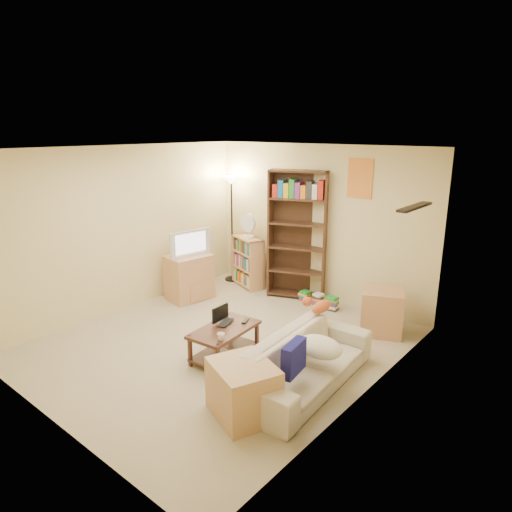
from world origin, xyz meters
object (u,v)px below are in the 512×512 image
at_px(tv_stand, 189,277).
at_px(tall_bookshelf, 298,232).
at_px(tabby_cat, 319,306).
at_px(sofa, 306,362).
at_px(short_bookshelf, 248,262).
at_px(floor_lamp, 231,198).
at_px(mug, 221,337).
at_px(laptop, 229,323).
at_px(television, 188,243).
at_px(desk_fan, 248,225).
at_px(side_table, 382,311).
at_px(coffee_table, 225,339).
at_px(end_cabinet, 243,390).

relative_size(tv_stand, tall_bookshelf, 0.35).
distance_m(tabby_cat, tv_stand, 2.68).
height_order(sofa, tall_bookshelf, tall_bookshelf).
relative_size(sofa, tv_stand, 2.65).
bearing_deg(short_bookshelf, tabby_cat, -9.81).
bearing_deg(floor_lamp, mug, -49.60).
distance_m(laptop, television, 2.13).
distance_m(short_bookshelf, floor_lamp, 1.17).
bearing_deg(desk_fan, side_table, -5.08).
bearing_deg(short_bookshelf, coffee_table, -34.85).
bearing_deg(sofa, tall_bookshelf, 32.90).
height_order(sofa, laptop, sofa).
distance_m(short_bookshelf, side_table, 2.69).
relative_size(short_bookshelf, end_cabinet, 1.37).
relative_size(sofa, coffee_table, 2.10).
height_order(mug, tv_stand, tv_stand).
bearing_deg(coffee_table, end_cabinet, -42.98).
xyz_separation_m(tabby_cat, tall_bookshelf, (-1.35, 1.48, 0.48)).
height_order(sofa, television, television).
relative_size(laptop, floor_lamp, 0.17).
bearing_deg(desk_fan, mug, -55.35).
bearing_deg(floor_lamp, coffee_table, -49.22).
bearing_deg(tabby_cat, coffee_table, -133.89).
xyz_separation_m(coffee_table, end_cabinet, (0.94, -0.72, 0.02)).
relative_size(television, side_table, 1.20).
bearing_deg(mug, laptop, 121.74).
height_order(laptop, floor_lamp, floor_lamp).
bearing_deg(end_cabinet, tabby_cat, 94.95).
bearing_deg(short_bookshelf, end_cabinet, -29.40).
height_order(tall_bookshelf, end_cabinet, tall_bookshelf).
distance_m(tall_bookshelf, floor_lamp, 1.47).
distance_m(tabby_cat, desk_fan, 2.67).
bearing_deg(end_cabinet, laptop, 139.37).
bearing_deg(side_table, short_bookshelf, 174.08).
bearing_deg(laptop, short_bookshelf, 17.56).
height_order(tv_stand, tall_bookshelf, tall_bookshelf).
height_order(floor_lamp, side_table, floor_lamp).
height_order(sofa, coffee_table, sofa).
relative_size(desk_fan, floor_lamp, 0.23).
bearing_deg(tall_bookshelf, mug, -95.34).
distance_m(tabby_cat, floor_lamp, 3.24).
xyz_separation_m(mug, television, (-2.04, 1.36, 0.52)).
bearing_deg(short_bookshelf, sofa, -17.86).
xyz_separation_m(floor_lamp, end_cabinet, (2.90, -2.99, -1.26)).
relative_size(tabby_cat, television, 0.59).
bearing_deg(tabby_cat, side_table, 72.05).
distance_m(tabby_cat, side_table, 1.18).
relative_size(mug, side_table, 0.19).
bearing_deg(sofa, coffee_table, 92.15).
relative_size(sofa, short_bookshelf, 2.20).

